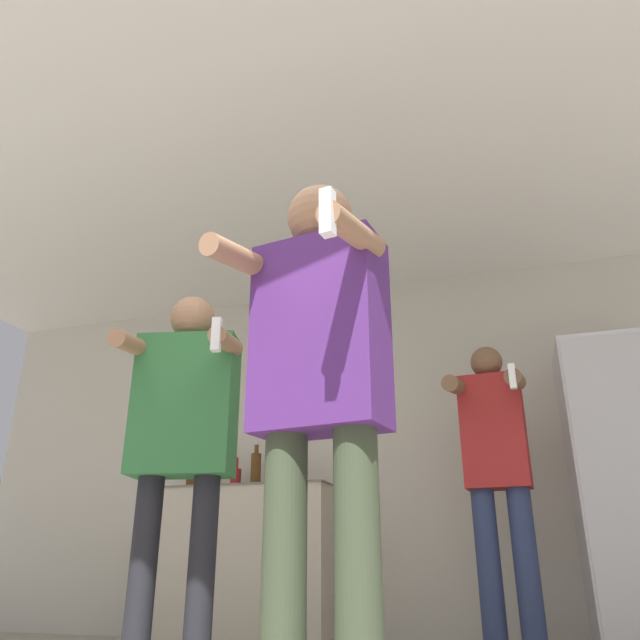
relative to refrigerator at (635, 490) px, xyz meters
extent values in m
cube|color=beige|center=(-1.44, 0.35, 0.39)|extent=(7.00, 0.06, 2.55)
cube|color=silver|center=(-1.44, -1.37, 1.69)|extent=(7.00, 3.90, 0.05)
cube|color=silver|center=(0.00, 0.01, 0.00)|extent=(0.66, 0.64, 1.78)
cube|color=#BCB29E|center=(-2.51, 0.05, -0.40)|extent=(1.33, 0.56, 0.99)
cube|color=#676256|center=(-2.51, 0.05, 0.10)|extent=(1.36, 0.59, 0.01)
cylinder|color=#563314|center=(-2.44, 0.08, 0.23)|extent=(0.07, 0.07, 0.25)
cylinder|color=#563314|center=(-2.44, 0.08, 0.38)|extent=(0.03, 0.03, 0.07)
sphere|color=silver|center=(-2.44, 0.08, 0.42)|extent=(0.03, 0.03, 0.03)
cylinder|color=maroon|center=(-2.59, 0.08, 0.18)|extent=(0.08, 0.08, 0.14)
cylinder|color=maroon|center=(-2.59, 0.08, 0.28)|extent=(0.03, 0.03, 0.07)
sphere|color=maroon|center=(-2.59, 0.08, 0.32)|extent=(0.03, 0.03, 0.03)
cylinder|color=#563314|center=(-2.95, 0.08, 0.19)|extent=(0.08, 0.08, 0.17)
cylinder|color=#563314|center=(-2.95, 0.08, 0.31)|extent=(0.03, 0.03, 0.07)
sphere|color=silver|center=(-2.95, 0.08, 0.35)|extent=(0.03, 0.03, 0.03)
cylinder|color=#38422D|center=(-1.30, -2.33, -0.47)|extent=(0.13, 0.13, 0.84)
cylinder|color=#38422D|center=(-1.08, -2.36, -0.47)|extent=(0.13, 0.13, 0.84)
cube|color=#4C236B|center=(-1.19, -2.34, 0.27)|extent=(0.44, 0.26, 0.63)
sphere|color=#9E7051|center=(-1.19, -2.34, 0.70)|extent=(0.23, 0.23, 0.23)
cylinder|color=#9E7051|center=(-1.41, -2.49, 0.51)|extent=(0.13, 0.37, 0.14)
cylinder|color=#9E7051|center=(-1.02, -2.55, 0.51)|extent=(0.13, 0.37, 0.14)
cube|color=white|center=(-1.05, -2.72, 0.48)|extent=(0.04, 0.04, 0.14)
cylinder|color=black|center=(-2.13, -1.76, -0.48)|extent=(0.11, 0.11, 0.83)
cylinder|color=black|center=(-1.89, -1.70, -0.48)|extent=(0.11, 0.11, 0.83)
cube|color=#2D6B38|center=(-2.01, -1.73, 0.25)|extent=(0.47, 0.29, 0.62)
sphere|color=#9E7051|center=(-2.01, -1.73, 0.66)|extent=(0.21, 0.21, 0.21)
cylinder|color=#9E7051|center=(-2.18, -1.94, 0.48)|extent=(0.15, 0.36, 0.13)
cylinder|color=#9E7051|center=(-1.77, -1.85, 0.48)|extent=(0.15, 0.36, 0.13)
cube|color=white|center=(-1.73, -2.01, 0.45)|extent=(0.04, 0.04, 0.14)
cylinder|color=navy|center=(-0.85, -0.29, -0.44)|extent=(0.13, 0.13, 0.89)
cylinder|color=navy|center=(-0.65, -0.31, -0.44)|extent=(0.13, 0.13, 0.89)
cube|color=maroon|center=(-0.75, -0.30, 0.33)|extent=(0.38, 0.23, 0.67)
sphere|color=brown|center=(-0.75, -0.30, 0.77)|extent=(0.19, 0.19, 0.19)
cylinder|color=brown|center=(-0.94, -0.47, 0.59)|extent=(0.13, 0.39, 0.16)
cylinder|color=brown|center=(-0.59, -0.50, 0.59)|extent=(0.13, 0.39, 0.16)
cube|color=white|center=(-0.61, -0.68, 0.55)|extent=(0.04, 0.04, 0.14)
camera|label=1|loc=(-0.63, -4.13, -0.43)|focal=35.00mm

